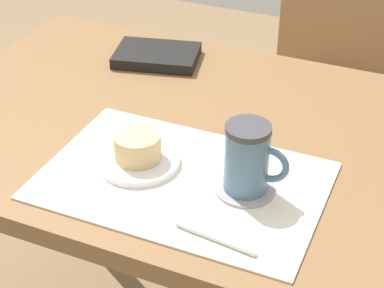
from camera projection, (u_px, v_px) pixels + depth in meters
dining_table at (196, 165)px, 1.24m from camera, size 1.07×0.71×0.70m
wooden_chair at (332, 80)px, 1.77m from camera, size 0.43×0.43×0.91m
placemat at (182, 181)px, 1.05m from camera, size 0.46×0.30×0.00m
pastry_plate at (138, 160)px, 1.09m from camera, size 0.14×0.14×0.01m
pastry at (138, 146)px, 1.07m from camera, size 0.08×0.08×0.05m
coffee_coaster at (245, 188)px, 1.03m from camera, size 0.10×0.10×0.00m
coffee_mug at (248, 158)px, 0.99m from camera, size 0.10×0.07×0.12m
teaspoon at (215, 238)px, 0.93m from camera, size 0.13×0.02×0.01m
small_book at (157, 56)px, 1.42m from camera, size 0.20×0.16×0.02m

